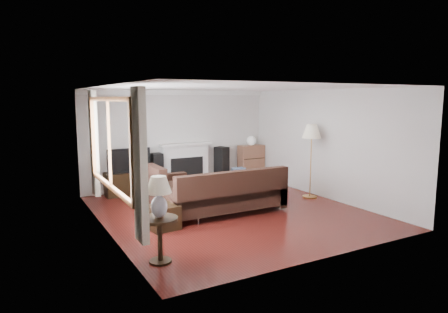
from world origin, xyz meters
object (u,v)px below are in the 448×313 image
tv_stand (128,183)px  bookshelf (251,163)px  floor_lamp (311,161)px  sectional_sofa (225,192)px  side_table (160,240)px  coffee_table (197,190)px

tv_stand → bookshelf: size_ratio=1.11×
bookshelf → floor_lamp: floor_lamp is taller
sectional_sofa → bookshelf: bearing=48.5°
bookshelf → side_table: bookshelf is taller
tv_stand → side_table: size_ratio=1.68×
tv_stand → floor_lamp: floor_lamp is taller
tv_stand → side_table: side_table is taller
tv_stand → bookshelf: 3.54m
sectional_sofa → tv_stand: bearing=116.7°
tv_stand → side_table: 4.26m
tv_stand → floor_lamp: (3.62, -2.34, 0.58)m
coffee_table → tv_stand: bearing=153.5°
coffee_table → floor_lamp: bearing=-7.1°
floor_lamp → side_table: 4.76m
bookshelf → sectional_sofa: (-2.27, -2.57, -0.07)m
tv_stand → side_table: (-0.73, -4.20, 0.05)m
sectional_sofa → side_table: bearing=-139.6°
coffee_table → side_table: (-1.96, -2.98, 0.12)m
tv_stand → sectional_sofa: (1.26, -2.51, 0.15)m
bookshelf → floor_lamp: (0.09, -2.40, 0.36)m
sectional_sofa → side_table: 2.61m
tv_stand → floor_lamp: size_ratio=0.64×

